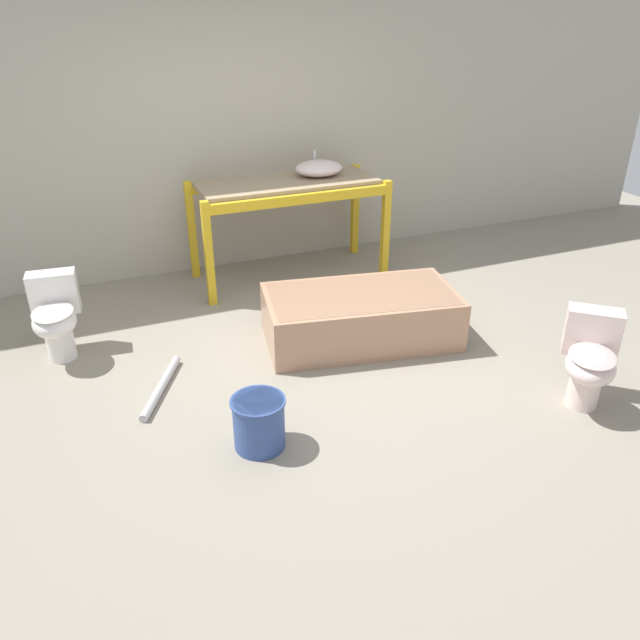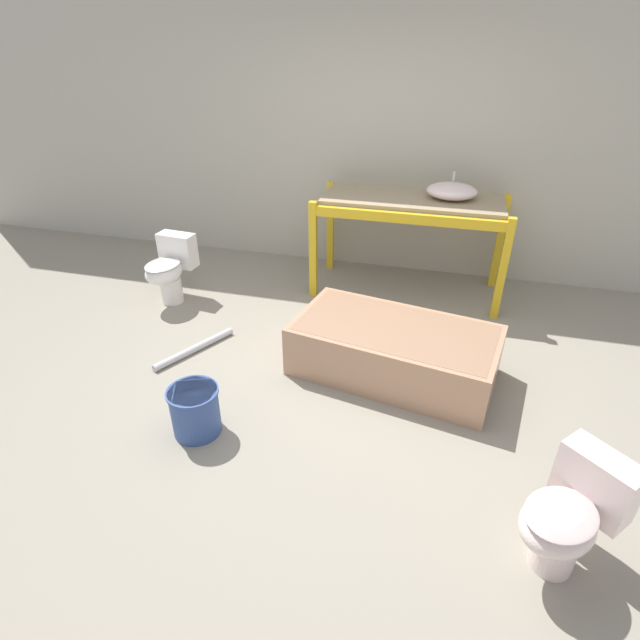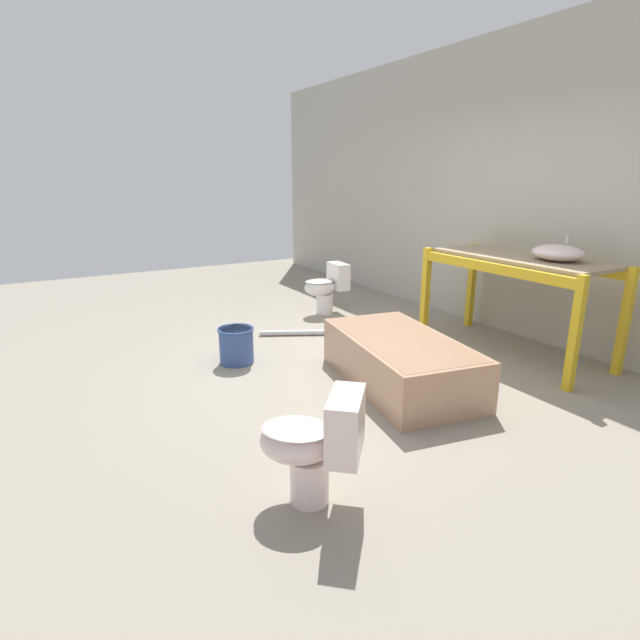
{
  "view_description": "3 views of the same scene",
  "coord_description": "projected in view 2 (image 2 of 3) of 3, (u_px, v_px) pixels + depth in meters",
  "views": [
    {
      "loc": [
        -1.55,
        -3.85,
        2.51
      ],
      "look_at": [
        -0.04,
        -0.21,
        0.47
      ],
      "focal_mm": 35.0,
      "sensor_mm": 36.0,
      "label": 1
    },
    {
      "loc": [
        0.77,
        -3.05,
        2.37
      ],
      "look_at": [
        -0.01,
        -0.16,
        0.61
      ],
      "focal_mm": 28.0,
      "sensor_mm": 36.0,
      "label": 2
    },
    {
      "loc": [
        3.56,
        -2.37,
        1.71
      ],
      "look_at": [
        -0.01,
        -0.29,
        0.52
      ],
      "focal_mm": 28.0,
      "sensor_mm": 36.0,
      "label": 3
    }
  ],
  "objects": [
    {
      "name": "sink_basin",
      "position": [
        452.0,
        191.0,
        4.68
      ],
      "size": [
        0.47,
        0.4,
        0.23
      ],
      "color": "silver",
      "rests_on": "shelving_rack"
    },
    {
      "name": "shelving_rack",
      "position": [
        411.0,
        214.0,
        4.81
      ],
      "size": [
        1.84,
        0.77,
        0.97
      ],
      "color": "gold",
      "rests_on": "ground_plane"
    },
    {
      "name": "bathtub_main",
      "position": [
        394.0,
        347.0,
        3.86
      ],
      "size": [
        1.65,
        1.06,
        0.41
      ],
      "rotation": [
        0.0,
        0.0,
        -0.18
      ],
      "color": "tan",
      "rests_on": "ground_plane"
    },
    {
      "name": "bucket_white",
      "position": [
        195.0,
        410.0,
        3.31
      ],
      "size": [
        0.34,
        0.34,
        0.34
      ],
      "color": "#334C8C",
      "rests_on": "ground_plane"
    },
    {
      "name": "toilet_near",
      "position": [
        170.0,
        268.0,
        4.84
      ],
      "size": [
        0.39,
        0.58,
        0.64
      ],
      "rotation": [
        0.0,
        0.0,
        -0.09
      ],
      "color": "white",
      "rests_on": "ground_plane"
    },
    {
      "name": "toilet_far",
      "position": [
        569.0,
        515.0,
        2.39
      ],
      "size": [
        0.62,
        0.63,
        0.64
      ],
      "rotation": [
        0.0,
        0.0,
        -0.72
      ],
      "color": "silver",
      "rests_on": "ground_plane"
    },
    {
      "name": "warehouse_wall_rear",
      "position": [
        383.0,
        116.0,
        5.0
      ],
      "size": [
        10.8,
        0.08,
        3.2
      ],
      "color": "#B2AD9E",
      "rests_on": "ground_plane"
    },
    {
      "name": "loose_pipe",
      "position": [
        195.0,
        349.0,
        4.21
      ],
      "size": [
        0.41,
        0.72,
        0.06
      ],
      "color": "#B7B7BC",
      "rests_on": "ground_plane"
    },
    {
      "name": "ground_plane",
      "position": [
        326.0,
        377.0,
        3.92
      ],
      "size": [
        12.0,
        12.0,
        0.0
      ],
      "primitive_type": "plane",
      "color": "gray"
    }
  ]
}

